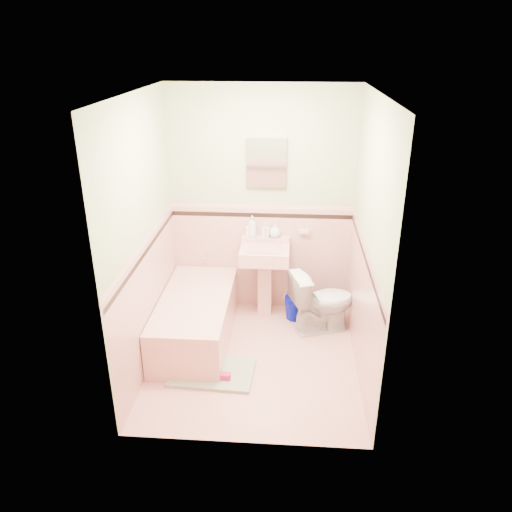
# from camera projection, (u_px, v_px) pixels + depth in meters

# --- Properties ---
(floor) EXTENTS (2.20, 2.20, 0.00)m
(floor) POSITION_uv_depth(u_px,v_px,m) (254.00, 359.00, 4.88)
(floor) COLOR #E59F96
(floor) RESTS_ON ground
(ceiling) EXTENTS (2.20, 2.20, 0.00)m
(ceiling) POSITION_uv_depth(u_px,v_px,m) (254.00, 93.00, 3.87)
(ceiling) COLOR white
(ceiling) RESTS_ON ground
(wall_back) EXTENTS (2.50, 0.00, 2.50)m
(wall_back) POSITION_uv_depth(u_px,v_px,m) (262.00, 203.00, 5.38)
(wall_back) COLOR beige
(wall_back) RESTS_ON ground
(wall_front) EXTENTS (2.50, 0.00, 2.50)m
(wall_front) POSITION_uv_depth(u_px,v_px,m) (242.00, 302.00, 3.37)
(wall_front) COLOR beige
(wall_front) RESTS_ON ground
(wall_left) EXTENTS (0.00, 2.50, 2.50)m
(wall_left) POSITION_uv_depth(u_px,v_px,m) (143.00, 238.00, 4.44)
(wall_left) COLOR beige
(wall_left) RESTS_ON ground
(wall_right) EXTENTS (0.00, 2.50, 2.50)m
(wall_right) POSITION_uv_depth(u_px,v_px,m) (369.00, 245.00, 4.31)
(wall_right) COLOR beige
(wall_right) RESTS_ON ground
(wainscot_back) EXTENTS (2.00, 0.00, 2.00)m
(wainscot_back) POSITION_uv_depth(u_px,v_px,m) (261.00, 258.00, 5.63)
(wainscot_back) COLOR #E7A59B
(wainscot_back) RESTS_ON ground
(wainscot_front) EXTENTS (2.00, 0.00, 2.00)m
(wainscot_front) POSITION_uv_depth(u_px,v_px,m) (243.00, 379.00, 3.65)
(wainscot_front) COLOR #E7A59B
(wainscot_front) RESTS_ON ground
(wainscot_left) EXTENTS (0.00, 2.20, 2.20)m
(wainscot_left) POSITION_uv_depth(u_px,v_px,m) (150.00, 302.00, 4.71)
(wainscot_left) COLOR #E7A59B
(wainscot_left) RESTS_ON ground
(wainscot_right) EXTENTS (0.00, 2.20, 2.20)m
(wainscot_right) POSITION_uv_depth(u_px,v_px,m) (361.00, 310.00, 4.58)
(wainscot_right) COLOR #E7A59B
(wainscot_right) RESTS_ON ground
(accent_back) EXTENTS (2.00, 0.00, 2.00)m
(accent_back) POSITION_uv_depth(u_px,v_px,m) (262.00, 215.00, 5.42)
(accent_back) COLOR black
(accent_back) RESTS_ON ground
(accent_front) EXTENTS (2.00, 0.00, 2.00)m
(accent_front) POSITION_uv_depth(u_px,v_px,m) (242.00, 318.00, 3.44)
(accent_front) COLOR black
(accent_front) RESTS_ON ground
(accent_left) EXTENTS (0.00, 2.20, 2.20)m
(accent_left) POSITION_uv_depth(u_px,v_px,m) (146.00, 252.00, 4.50)
(accent_left) COLOR black
(accent_left) RESTS_ON ground
(accent_right) EXTENTS (0.00, 2.20, 2.20)m
(accent_right) POSITION_uv_depth(u_px,v_px,m) (365.00, 258.00, 4.37)
(accent_right) COLOR black
(accent_right) RESTS_ON ground
(cap_back) EXTENTS (2.00, 0.00, 2.00)m
(cap_back) POSITION_uv_depth(u_px,v_px,m) (262.00, 207.00, 5.38)
(cap_back) COLOR #E5A4A0
(cap_back) RESTS_ON ground
(cap_front) EXTENTS (2.00, 0.00, 2.00)m
(cap_front) POSITION_uv_depth(u_px,v_px,m) (242.00, 305.00, 3.40)
(cap_front) COLOR #E5A4A0
(cap_front) RESTS_ON ground
(cap_left) EXTENTS (0.00, 2.20, 2.20)m
(cap_left) POSITION_uv_depth(u_px,v_px,m) (145.00, 242.00, 4.45)
(cap_left) COLOR #E5A4A0
(cap_left) RESTS_ON ground
(cap_right) EXTENTS (0.00, 2.20, 2.20)m
(cap_right) POSITION_uv_depth(u_px,v_px,m) (366.00, 248.00, 4.32)
(cap_right) COLOR #E5A4A0
(cap_right) RESTS_ON ground
(bathtub) EXTENTS (0.70, 1.50, 0.45)m
(bathtub) POSITION_uv_depth(u_px,v_px,m) (196.00, 319.00, 5.14)
(bathtub) COLOR #E09E96
(bathtub) RESTS_ON floor
(tub_faucet) EXTENTS (0.04, 0.12, 0.04)m
(tub_faucet) POSITION_uv_depth(u_px,v_px,m) (206.00, 256.00, 5.63)
(tub_faucet) COLOR silver
(tub_faucet) RESTS_ON wall_back
(sink) EXTENTS (0.53, 0.48, 0.83)m
(sink) POSITION_uv_depth(u_px,v_px,m) (264.00, 282.00, 5.50)
(sink) COLOR #E09E96
(sink) RESTS_ON floor
(sink_faucet) EXTENTS (0.02, 0.02, 0.10)m
(sink_faucet) POSITION_uv_depth(u_px,v_px,m) (266.00, 233.00, 5.41)
(sink_faucet) COLOR silver
(sink_faucet) RESTS_ON sink
(medicine_cabinet) EXTENTS (0.42, 0.04, 0.52)m
(medicine_cabinet) POSITION_uv_depth(u_px,v_px,m) (266.00, 163.00, 5.17)
(medicine_cabinet) COLOR white
(medicine_cabinet) RESTS_ON wall_back
(soap_dish) EXTENTS (0.11, 0.06, 0.04)m
(soap_dish) POSITION_uv_depth(u_px,v_px,m) (304.00, 232.00, 5.43)
(soap_dish) COLOR #E09E96
(soap_dish) RESTS_ON wall_back
(soap_bottle_left) EXTENTS (0.11, 0.11, 0.24)m
(soap_bottle_left) POSITION_uv_depth(u_px,v_px,m) (252.00, 226.00, 5.43)
(soap_bottle_left) COLOR #B2B2B2
(soap_bottle_left) RESTS_ON sink
(soap_bottle_mid) EXTENTS (0.09, 0.09, 0.16)m
(soap_bottle_mid) POSITION_uv_depth(u_px,v_px,m) (266.00, 230.00, 5.44)
(soap_bottle_mid) COLOR #B2B2B2
(soap_bottle_mid) RESTS_ON sink
(soap_bottle_right) EXTENTS (0.15, 0.15, 0.16)m
(soap_bottle_right) POSITION_uv_depth(u_px,v_px,m) (275.00, 230.00, 5.43)
(soap_bottle_right) COLOR #B2B2B2
(soap_bottle_right) RESTS_ON sink
(tube) EXTENTS (0.04, 0.04, 0.12)m
(tube) POSITION_uv_depth(u_px,v_px,m) (247.00, 231.00, 5.46)
(tube) COLOR white
(tube) RESTS_ON sink
(toilet) EXTENTS (0.76, 0.59, 0.68)m
(toilet) POSITION_uv_depth(u_px,v_px,m) (322.00, 301.00, 5.26)
(toilet) COLOR white
(toilet) RESTS_ON floor
(bucket) EXTENTS (0.28, 0.28, 0.25)m
(bucket) POSITION_uv_depth(u_px,v_px,m) (296.00, 308.00, 5.55)
(bucket) COLOR #00089B
(bucket) RESTS_ON floor
(bath_mat) EXTENTS (0.80, 0.55, 0.03)m
(bath_mat) POSITION_uv_depth(u_px,v_px,m) (212.00, 372.00, 4.67)
(bath_mat) COLOR #9AA68A
(bath_mat) RESTS_ON floor
(shoe) EXTENTS (0.14, 0.07, 0.06)m
(shoe) POSITION_uv_depth(u_px,v_px,m) (223.00, 376.00, 4.55)
(shoe) COLOR #BF1E59
(shoe) RESTS_ON bath_mat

